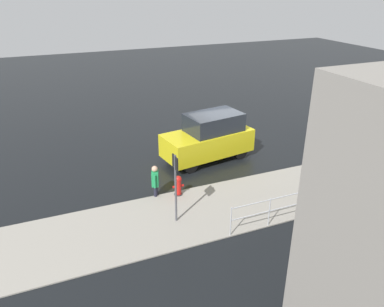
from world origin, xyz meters
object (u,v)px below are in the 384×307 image
at_px(sign_post, 175,179).
at_px(moving_hatchback, 209,137).
at_px(pedestrian, 155,179).
at_px(fire_hydrant, 178,186).

bearing_deg(sign_post, moving_hatchback, -127.05).
xyz_separation_m(pedestrian, sign_post, (-0.14, 1.81, 0.90)).
distance_m(fire_hydrant, pedestrian, 0.88).
distance_m(pedestrian, sign_post, 2.02).
height_order(moving_hatchback, fire_hydrant, moving_hatchback).
xyz_separation_m(fire_hydrant, pedestrian, (0.78, -0.29, 0.28)).
bearing_deg(sign_post, pedestrian, -85.64).
bearing_deg(pedestrian, sign_post, 94.36).
bearing_deg(moving_hatchback, sign_post, 52.95).
distance_m(fire_hydrant, sign_post, 2.03).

